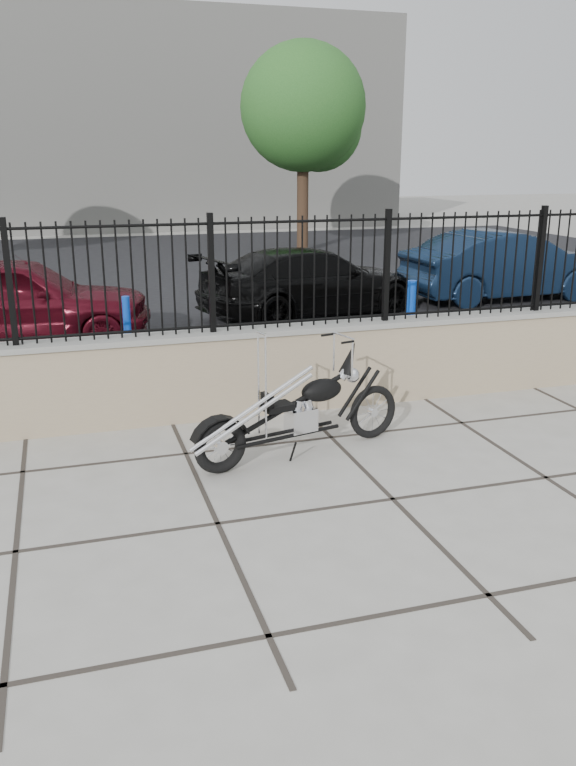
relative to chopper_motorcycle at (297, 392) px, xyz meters
The scene contains 12 objects.
ground_plane 1.41m from the chopper_motorcycle, 67.53° to the right, with size 90.00×90.00×0.00m, color #99968E.
parking_lot 11.37m from the chopper_motorcycle, 87.59° to the left, with size 30.00×30.00×0.00m, color black.
retaining_wall 1.44m from the chopper_motorcycle, 70.42° to the left, with size 14.00×0.36×0.96m, color gray.
iron_fence 1.70m from the chopper_motorcycle, 70.42° to the left, with size 14.00×0.08×1.20m, color black.
background_building 25.57m from the chopper_motorcycle, 88.92° to the left, with size 22.00×6.00×8.00m, color beige.
chopper_motorcycle is the anchor object (origin of this frame).
car_red 6.14m from the chopper_motorcycle, 116.33° to the left, with size 1.60×3.99×1.36m, color #4D0B16.
car_black 6.66m from the chopper_motorcycle, 70.27° to the left, with size 1.69×4.17×1.21m, color black.
car_blue 9.21m from the chopper_motorcycle, 45.61° to the left, with size 1.44×4.14×1.36m, color black.
bollard_a 4.27m from the chopper_motorcycle, 106.43° to the left, with size 0.11×0.11×0.90m, color #0B15B3.
bollard_b 4.25m from the chopper_motorcycle, 49.72° to the left, with size 0.13×0.13×1.07m, color #0C46B9.
tree_right 16.44m from the chopper_motorcycle, 71.83° to the left, with size 3.61×3.61×6.09m.
Camera 1 is at (-2.51, -5.21, 2.77)m, focal length 35.00 mm.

